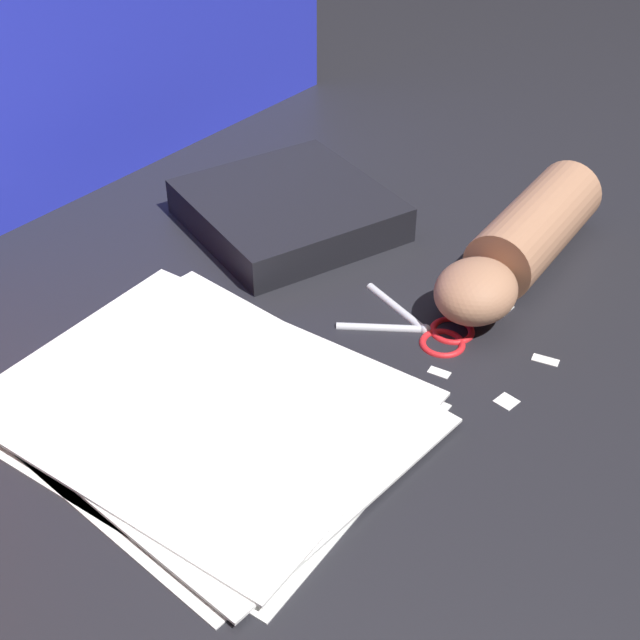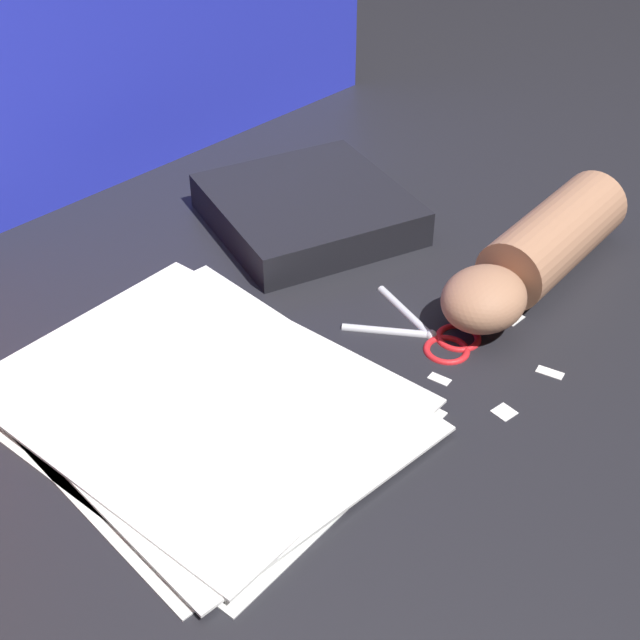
{
  "view_description": "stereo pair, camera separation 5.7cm",
  "coord_description": "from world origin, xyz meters",
  "px_view_note": "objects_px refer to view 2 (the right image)",
  "views": [
    {
      "loc": [
        -0.52,
        -0.43,
        0.55
      ],
      "look_at": [
        -0.01,
        -0.01,
        0.06
      ],
      "focal_mm": 50.0,
      "sensor_mm": 36.0,
      "label": 1
    },
    {
      "loc": [
        -0.48,
        -0.48,
        0.55
      ],
      "look_at": [
        -0.01,
        -0.01,
        0.06
      ],
      "focal_mm": 50.0,
      "sensor_mm": 36.0,
      "label": 2
    }
  ],
  "objects_px": {
    "paper_stack": "(198,402)",
    "scissors": "(434,333)",
    "book_closed": "(308,209)",
    "hand_forearm": "(537,253)"
  },
  "relations": [
    {
      "from": "paper_stack",
      "to": "scissors",
      "type": "bearing_deg",
      "value": -19.76
    },
    {
      "from": "paper_stack",
      "to": "book_closed",
      "type": "relative_size",
      "value": 1.42
    },
    {
      "from": "paper_stack",
      "to": "scissors",
      "type": "height_order",
      "value": "paper_stack"
    },
    {
      "from": "scissors",
      "to": "hand_forearm",
      "type": "height_order",
      "value": "hand_forearm"
    },
    {
      "from": "scissors",
      "to": "paper_stack",
      "type": "bearing_deg",
      "value": 160.24
    },
    {
      "from": "book_closed",
      "to": "scissors",
      "type": "bearing_deg",
      "value": -104.57
    },
    {
      "from": "book_closed",
      "to": "hand_forearm",
      "type": "xyz_separation_m",
      "value": [
        0.09,
        -0.26,
        0.02
      ]
    },
    {
      "from": "paper_stack",
      "to": "hand_forearm",
      "type": "xyz_separation_m",
      "value": [
        0.39,
        -0.1,
        0.03
      ]
    },
    {
      "from": "paper_stack",
      "to": "book_closed",
      "type": "distance_m",
      "value": 0.34
    },
    {
      "from": "book_closed",
      "to": "scissors",
      "type": "distance_m",
      "value": 0.26
    }
  ]
}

